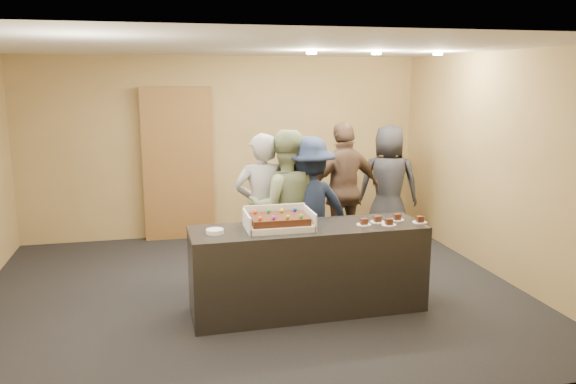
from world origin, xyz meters
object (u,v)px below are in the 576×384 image
at_px(serving_counter, 308,269).
at_px(sheet_cake, 279,219).
at_px(storage_cabinet, 178,164).
at_px(person_dark_suit, 388,185).
at_px(person_sage_man, 285,208).
at_px(cake_box, 278,223).
at_px(plate_stack, 215,231).
at_px(person_navy_man, 308,210).
at_px(person_brown_extra, 344,191).
at_px(person_server_grey, 262,208).

bearing_deg(serving_counter, sheet_cake, 178.83).
relative_size(storage_cabinet, person_dark_suit, 1.30).
bearing_deg(serving_counter, person_dark_suit, 48.68).
height_order(sheet_cake, person_sage_man, person_sage_man).
bearing_deg(cake_box, sheet_cake, -90.90).
xyz_separation_m(plate_stack, person_navy_man, (1.17, 0.89, -0.06)).
relative_size(cake_box, plate_stack, 3.90).
distance_m(serving_counter, person_navy_man, 0.97).
xyz_separation_m(storage_cabinet, person_brown_extra, (2.11, -1.43, -0.21)).
bearing_deg(serving_counter, plate_stack, -178.72).
height_order(serving_counter, person_server_grey, person_server_grey).
xyz_separation_m(storage_cabinet, person_dark_suit, (2.93, -0.97, -0.26)).
height_order(person_server_grey, person_sage_man, person_sage_man).
relative_size(person_server_grey, person_brown_extra, 0.97).
bearing_deg(sheet_cake, person_dark_suit, 45.24).
xyz_separation_m(storage_cabinet, cake_box, (0.88, -3.02, -0.18)).
xyz_separation_m(serving_counter, cake_box, (-0.31, 0.02, 0.50)).
distance_m(person_sage_man, person_navy_man, 0.27).
distance_m(cake_box, person_server_grey, 0.95).
relative_size(cake_box, person_brown_extra, 0.37).
bearing_deg(person_server_grey, person_dark_suit, -152.46).
height_order(serving_counter, person_sage_man, person_sage_man).
bearing_deg(sheet_cake, plate_stack, -176.39).
relative_size(storage_cabinet, person_brown_extra, 1.24).
height_order(cake_box, person_dark_suit, person_dark_suit).
distance_m(person_sage_man, person_brown_extra, 1.23).
xyz_separation_m(sheet_cake, person_sage_man, (0.26, 0.86, -0.09)).
xyz_separation_m(storage_cabinet, person_navy_man, (1.40, -2.20, -0.26)).
xyz_separation_m(cake_box, person_navy_man, (0.53, 0.82, -0.08)).
distance_m(person_brown_extra, person_dark_suit, 0.95).
xyz_separation_m(cake_box, sheet_cake, (-0.00, -0.02, 0.05)).
distance_m(cake_box, sheet_cake, 0.06).
bearing_deg(person_brown_extra, serving_counter, 48.03).
distance_m(serving_counter, person_dark_suit, 2.75).
distance_m(person_server_grey, person_navy_man, 0.54).
bearing_deg(person_sage_man, cake_box, 77.28).
relative_size(sheet_cake, person_sage_man, 0.31).
distance_m(person_server_grey, person_sage_man, 0.28).
bearing_deg(person_navy_man, person_dark_suit, -151.83).
xyz_separation_m(plate_stack, person_server_grey, (0.65, 1.02, -0.04)).
bearing_deg(person_sage_man, serving_counter, 97.67).
xyz_separation_m(serving_counter, person_dark_suit, (1.75, 2.08, 0.42)).
bearing_deg(storage_cabinet, person_server_grey, -66.98).
xyz_separation_m(person_server_grey, person_navy_man, (0.53, -0.13, -0.02)).
distance_m(storage_cabinet, person_navy_man, 2.62).
bearing_deg(plate_stack, person_navy_man, 37.02).
relative_size(person_brown_extra, person_dark_suit, 1.05).
bearing_deg(serving_counter, person_navy_man, 74.16).
xyz_separation_m(sheet_cake, person_server_grey, (0.00, 0.98, -0.11)).
bearing_deg(serving_counter, person_brown_extra, 59.03).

